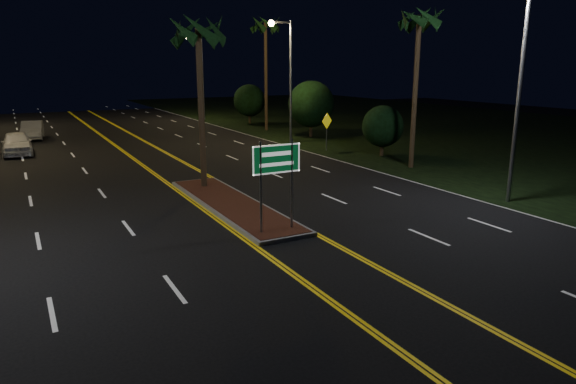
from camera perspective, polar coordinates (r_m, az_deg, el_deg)
ground at (r=15.94m, az=3.36°, el=-7.50°), size 120.00×120.00×0.00m
grass_right at (r=53.65m, az=16.96°, el=7.08°), size 40.00×110.00×0.01m
median_island at (r=21.88m, az=-6.26°, el=-1.36°), size 2.25×10.25×0.17m
highway_sign at (r=17.61m, az=-1.30°, el=2.74°), size 1.80×0.08×3.20m
streetlight_right_near at (r=23.52m, az=23.95°, el=12.36°), size 1.91×0.44×9.00m
streetlight_right_mid at (r=39.22m, az=-0.20°, el=13.66°), size 1.91×0.44×9.00m
streetlight_right_far at (r=57.64m, az=-9.86°, el=13.54°), size 1.91×0.44×9.00m
palm_median at (r=24.44m, az=-9.96°, el=17.13°), size 2.40×2.40×8.30m
palm_right_near at (r=30.50m, az=14.39°, el=18.00°), size 2.40×2.40×9.30m
palm_right_far at (r=47.46m, az=-2.53°, el=17.90°), size 2.40×2.40×10.30m
shrub_near at (r=34.32m, az=10.49°, el=7.20°), size 2.70×2.70×3.30m
shrub_mid at (r=42.73m, az=2.59°, el=9.74°), size 3.78×3.78×4.62m
shrub_far at (r=53.32m, az=-4.31°, el=10.11°), size 3.24×3.24×3.96m
car_near at (r=38.79m, az=-27.93°, el=4.99°), size 2.34×5.35×1.78m
car_far at (r=46.56m, az=-26.55°, el=6.31°), size 2.66×5.24×1.68m
warning_sign at (r=35.95m, az=4.33°, el=7.32°), size 1.03×0.44×2.62m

